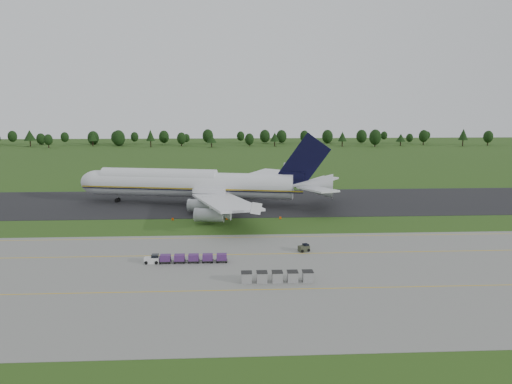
{
  "coord_description": "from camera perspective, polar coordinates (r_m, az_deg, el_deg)",
  "views": [
    {
      "loc": [
        -0.23,
        -110.91,
        27.45
      ],
      "look_at": [
        5.71,
        2.0,
        7.54
      ],
      "focal_mm": 35.0,
      "sensor_mm": 36.0,
      "label": 1
    }
  ],
  "objects": [
    {
      "name": "aircraft",
      "position": [
        138.46,
        -6.75,
        0.91
      ],
      "size": [
        72.29,
        68.8,
        20.21
      ],
      "color": "silver",
      "rests_on": "ground"
    },
    {
      "name": "apron",
      "position": [
        81.65,
        -2.71,
        -9.65
      ],
      "size": [
        300.0,
        52.0,
        0.06
      ],
      "primitive_type": "cube",
      "color": "slate",
      "rests_on": "ground"
    },
    {
      "name": "utility_cart",
      "position": [
        95.14,
        5.49,
        -6.45
      ],
      "size": [
        2.32,
        1.89,
        1.1
      ],
      "color": "#333726",
      "rests_on": "apron"
    },
    {
      "name": "edge_markers",
      "position": [
        120.58,
        -3.36,
        -3.05
      ],
      "size": [
        26.44,
        0.3,
        0.6
      ],
      "color": "#E94907",
      "rests_on": "ground"
    },
    {
      "name": "uld_row",
      "position": [
        79.06,
        2.44,
        -9.64
      ],
      "size": [
        11.3,
        1.7,
        1.68
      ],
      "color": "gray",
      "rests_on": "apron"
    },
    {
      "name": "baggage_train",
      "position": [
        88.99,
        -8.14,
        -7.51
      ],
      "size": [
        14.47,
        1.54,
        1.48
      ],
      "color": "silver",
      "rests_on": "apron"
    },
    {
      "name": "tree_line",
      "position": [
        332.95,
        -7.52,
        6.25
      ],
      "size": [
        525.77,
        22.68,
        11.67
      ],
      "color": "black",
      "rests_on": "ground"
    },
    {
      "name": "taxiway",
      "position": [
        141.59,
        -2.86,
        -1.19
      ],
      "size": [
        300.0,
        40.0,
        0.08
      ],
      "primitive_type": "cube",
      "color": "black",
      "rests_on": "ground"
    },
    {
      "name": "ground",
      "position": [
        114.25,
        -2.81,
        -3.93
      ],
      "size": [
        600.0,
        600.0,
        0.0
      ],
      "primitive_type": "plane",
      "color": "#274715",
      "rests_on": "ground"
    },
    {
      "name": "apron_markings",
      "position": [
        88.28,
        -2.74,
        -8.1
      ],
      "size": [
        300.0,
        30.2,
        0.01
      ],
      "color": "gold",
      "rests_on": "apron"
    }
  ]
}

